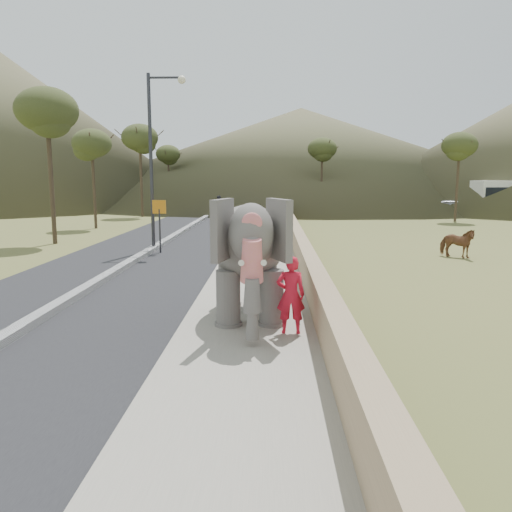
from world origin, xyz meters
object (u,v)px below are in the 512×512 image
(cow, at_px, (457,243))
(elephant_and_man, at_px, (249,258))
(lamppost, at_px, (157,145))
(motorcyclist, at_px, (218,211))

(cow, bearing_deg, elephant_and_man, 176.03)
(lamppost, height_order, elephant_and_man, lamppost)
(lamppost, relative_size, motorcyclist, 4.03)
(cow, relative_size, elephant_and_man, 0.38)
(cow, height_order, elephant_and_man, elephant_and_man)
(lamppost, xyz_separation_m, motorcyclist, (0.99, 16.10, -4.10))
(elephant_and_man, xyz_separation_m, motorcyclist, (-3.72, 27.52, -0.75))
(elephant_and_man, distance_m, motorcyclist, 27.78)
(lamppost, bearing_deg, motorcyclist, 86.48)
(lamppost, distance_m, cow, 13.90)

